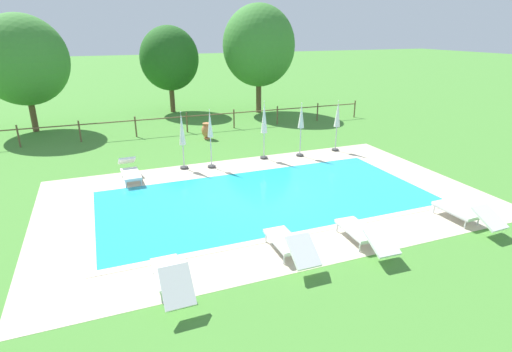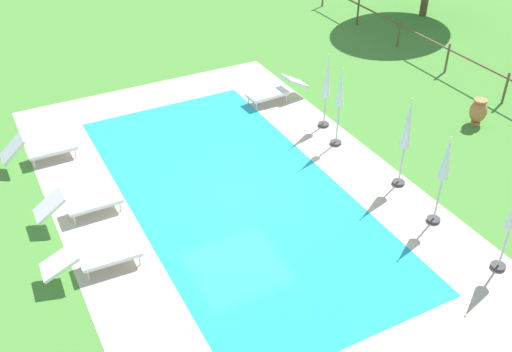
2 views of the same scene
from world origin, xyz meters
name	(u,v)px [view 1 (image 1 of 2)]	position (x,y,z in m)	size (l,w,h in m)	color
ground_plane	(266,197)	(0.00, 0.00, 0.00)	(160.00, 160.00, 0.00)	#478433
pool_deck_paving	(266,197)	(0.00, 0.00, 0.00)	(14.10, 8.58, 0.01)	beige
swimming_pool_water	(266,197)	(0.00, 0.00, 0.01)	(10.60, 5.07, 0.01)	#23A8C1
pool_coping_rim	(266,197)	(0.00, 0.00, 0.01)	(11.08, 5.55, 0.01)	beige
sun_lounger_north_near_steps	(171,277)	(-3.83, -3.97, 0.38)	(0.62, 1.96, 0.89)	white
sun_lounger_north_mid	(289,243)	(-0.92, -3.60, 0.37)	(0.61, 2.02, 0.81)	white
sun_lounger_north_far	(130,170)	(-4.00, 3.40, 0.36)	(0.69, 2.08, 0.75)	white
sun_lounger_north_end	(465,212)	(4.50, -3.82, 0.36)	(0.67, 2.08, 0.73)	white
sun_lounger_south_near_corner	(364,233)	(1.08, -3.80, 0.35)	(0.69, 2.10, 0.70)	white
patio_umbrella_closed_row_west	(210,131)	(-0.85, 3.61, 1.50)	(0.32, 0.32, 2.34)	#383838
patio_umbrella_closed_row_mid_west	(337,118)	(5.02, 3.83, 1.52)	(0.32, 0.32, 2.29)	#383838
patio_umbrella_closed_row_centre	(182,133)	(-1.90, 3.87, 1.45)	(0.32, 0.32, 2.29)	#383838
patio_umbrella_closed_row_mid_east	(301,120)	(3.15, 3.69, 1.58)	(0.32, 0.32, 2.33)	#383838
patio_umbrella_closed_row_east	(264,121)	(1.55, 3.93, 1.63)	(0.32, 0.32, 2.47)	#383838
terracotta_urn_near_fence	(207,130)	(0.13, 7.99, 0.43)	(0.51, 0.51, 0.81)	#C67547
perimeter_fence	(187,120)	(-0.48, 9.73, 0.68)	(21.19, 0.08, 1.05)	brown
tree_far_west	(259,46)	(5.12, 13.43, 4.20)	(4.54, 4.54, 6.72)	brown
tree_west_mid	(169,59)	(-0.13, 15.66, 3.42)	(3.71, 3.71, 5.45)	brown
tree_centre	(23,60)	(-8.05, 12.96, 3.70)	(4.47, 4.47, 6.00)	brown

